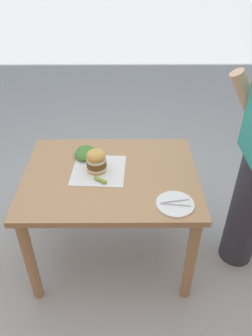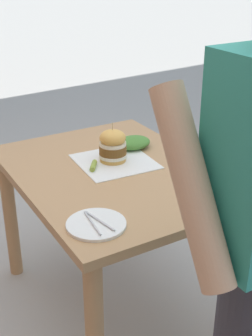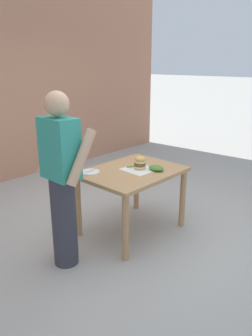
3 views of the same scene
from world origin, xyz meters
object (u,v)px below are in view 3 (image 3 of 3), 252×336
Objects in this scene: sandwich at (140,162)px; pickle_spear at (130,166)px; patio_table at (132,180)px; side_plate_with_forks at (90,172)px; diner_across_table at (62,179)px; side_salad at (156,168)px.

sandwich is 0.14m from pickle_spear.
patio_table is 0.22m from sandwich.
side_plate_with_forks reaches higher than patio_table.
pickle_spear reaches higher than patio_table.
patio_table is 0.49m from side_plate_with_forks.
diner_across_table reaches higher than patio_table.
sandwich is at bearing -94.17° from diner_across_table.
pickle_spear is (0.12, 0.03, -0.06)m from sandwich.
sandwich is 0.58m from side_plate_with_forks.
sandwich is 0.11× the size of diner_across_table.
side_salad is (-0.28, -0.12, 0.01)m from pickle_spear.
patio_table is 5.96× the size of sandwich.
side_salad is 1.14m from diner_across_table.
pickle_spear is at bearing -115.60° from side_plate_with_forks.
sandwich reaches higher than patio_table.
sandwich is at bearing -125.00° from side_plate_with_forks.
sandwich is at bearing 28.52° from side_salad.
side_salad is at bearing -157.02° from pickle_spear.
diner_across_table is at bearing 114.60° from side_plate_with_forks.
side_salad is (-0.17, -0.09, -0.05)m from sandwich.
sandwich reaches higher than side_plate_with_forks.
patio_table is 0.97m from diner_across_table.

